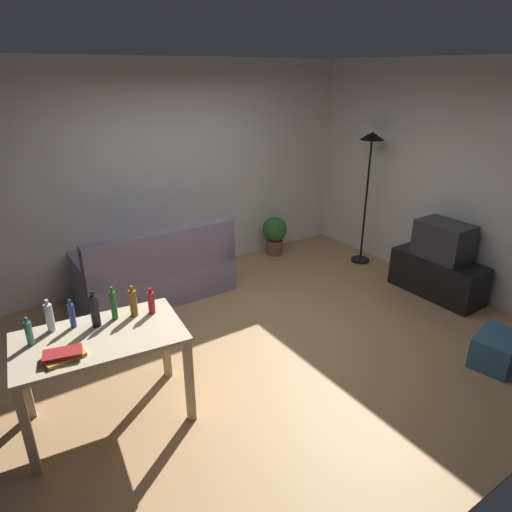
# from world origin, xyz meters

# --- Properties ---
(ground_plane) EXTENTS (5.20, 4.40, 0.02)m
(ground_plane) POSITION_xyz_m (0.00, 0.00, -0.01)
(ground_plane) COLOR tan
(wall_rear) EXTENTS (5.20, 0.10, 2.70)m
(wall_rear) POSITION_xyz_m (0.00, 2.20, 1.35)
(wall_rear) COLOR silver
(wall_rear) RESTS_ON ground_plane
(wall_right) EXTENTS (0.10, 4.40, 2.70)m
(wall_right) POSITION_xyz_m (2.60, 0.00, 1.35)
(wall_right) COLOR silver
(wall_right) RESTS_ON ground_plane
(couch) EXTENTS (1.76, 0.84, 0.92)m
(couch) POSITION_xyz_m (-0.59, 1.59, 0.31)
(couch) COLOR gray
(couch) RESTS_ON ground_plane
(tv_stand) EXTENTS (0.44, 1.10, 0.48)m
(tv_stand) POSITION_xyz_m (2.25, -0.25, 0.24)
(tv_stand) COLOR black
(tv_stand) RESTS_ON ground_plane
(tv) EXTENTS (0.41, 0.60, 0.44)m
(tv) POSITION_xyz_m (2.25, -0.25, 0.70)
(tv) COLOR #2D2D33
(tv) RESTS_ON tv_stand
(torchiere_lamp) EXTENTS (0.32, 0.32, 1.81)m
(torchiere_lamp) POSITION_xyz_m (2.25, 0.99, 1.41)
(torchiere_lamp) COLOR black
(torchiere_lamp) RESTS_ON ground_plane
(desk) EXTENTS (1.27, 0.83, 0.76)m
(desk) POSITION_xyz_m (-1.71, -0.12, 0.65)
(desk) COLOR #C6B28E
(desk) RESTS_ON ground_plane
(potted_plant) EXTENTS (0.36, 0.36, 0.57)m
(potted_plant) POSITION_xyz_m (1.38, 1.90, 0.33)
(potted_plant) COLOR brown
(potted_plant) RESTS_ON ground_plane
(storage_box) EXTENTS (0.54, 0.43, 0.30)m
(storage_box) POSITION_xyz_m (1.49, -1.44, 0.15)
(storage_box) COLOR #386084
(storage_box) RESTS_ON ground_plane
(bottle_tall) EXTENTS (0.05, 0.05, 0.22)m
(bottle_tall) POSITION_xyz_m (-2.14, 0.03, 0.85)
(bottle_tall) COLOR teal
(bottle_tall) RESTS_ON desk
(bottle_clear) EXTENTS (0.06, 0.06, 0.26)m
(bottle_clear) POSITION_xyz_m (-1.98, 0.14, 0.87)
(bottle_clear) COLOR silver
(bottle_clear) RESTS_ON desk
(bottle_blue) EXTENTS (0.04, 0.04, 0.23)m
(bottle_blue) POSITION_xyz_m (-1.83, 0.11, 0.86)
(bottle_blue) COLOR #2347A3
(bottle_blue) RESTS_ON desk
(bottle_dark) EXTENTS (0.07, 0.07, 0.29)m
(bottle_dark) POSITION_xyz_m (-1.68, 0.02, 0.89)
(bottle_dark) COLOR black
(bottle_dark) RESTS_ON desk
(bottle_green) EXTENTS (0.05, 0.05, 0.27)m
(bottle_green) POSITION_xyz_m (-1.53, 0.05, 0.88)
(bottle_green) COLOR #1E722D
(bottle_green) RESTS_ON desk
(bottle_amber) EXTENTS (0.06, 0.06, 0.26)m
(bottle_amber) POSITION_xyz_m (-1.39, 0.01, 0.87)
(bottle_amber) COLOR #9E6019
(bottle_amber) RESTS_ON desk
(bottle_red) EXTENTS (0.05, 0.05, 0.22)m
(bottle_red) POSITION_xyz_m (-1.26, -0.03, 0.85)
(bottle_red) COLOR #AD2323
(bottle_red) RESTS_ON desk
(book_stack) EXTENTS (0.28, 0.19, 0.05)m
(book_stack) POSITION_xyz_m (-1.99, -0.28, 0.79)
(book_stack) COLOR #B7932D
(book_stack) RESTS_ON desk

